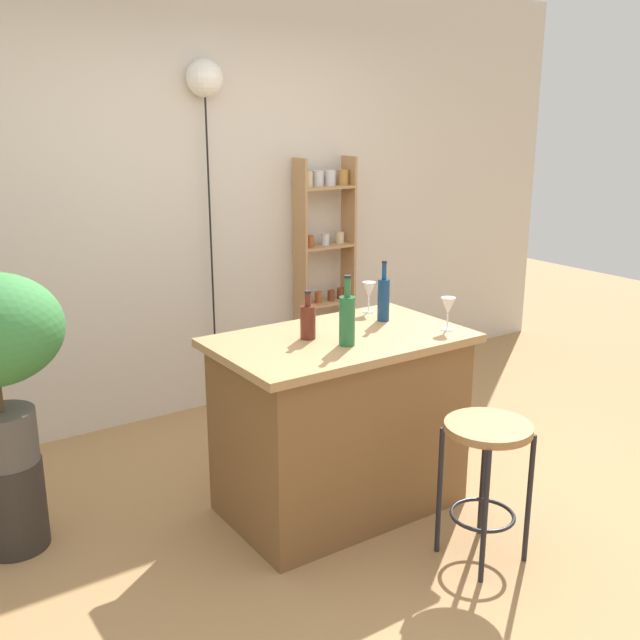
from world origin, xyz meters
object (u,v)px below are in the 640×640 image
Objects in this scene: bar_stool at (486,457)px; bottle_sauce_amber at (347,319)px; bottle_vinegar at (308,321)px; wine_glass_center at (448,307)px; spice_shelf at (325,270)px; plant_stool at (13,504)px; pendant_globe_light at (205,83)px; wine_glass_left at (369,291)px; bottle_wine_red at (384,298)px.

bottle_sauce_amber is (-0.32, 0.60, 0.54)m from bar_stool.
bar_stool is 1.02m from bottle_vinegar.
spice_shelf is at bearing 75.62° from wine_glass_center.
pendant_globe_light is at bearing 33.36° from plant_stool.
spice_shelf is 10.01× the size of wine_glass_center.
wine_glass_center is at bearing -76.42° from pendant_globe_light.
bar_stool is 2.79m from pendant_globe_light.
bottle_vinegar is at bearing -157.37° from wine_glass_left.
bottle_sauce_amber is 1.41× the size of bottle_vinegar.
bar_stool is at bearing -106.75° from spice_shelf.
wine_glass_center is (0.16, -0.31, -0.00)m from bottle_wine_red.
spice_shelf reaches higher than wine_glass_center.
bottle_sauce_amber is at bearing 118.44° from bar_stool.
bottle_vinegar is at bearing -174.76° from bottle_wine_red.
bottle_vinegar is 0.49m from bottle_wine_red.
spice_shelf is 1.76m from wine_glass_center.
spice_shelf reaches higher than bottle_wine_red.
pendant_globe_light is (-0.42, 1.75, 1.09)m from wine_glass_center.
plant_stool is 1.75m from bottle_sauce_amber.
pendant_globe_light is (0.23, 1.48, 1.12)m from bottle_vinegar.
plant_stool is 2.24m from wine_glass_center.
wine_glass_center is (0.11, -0.49, 0.00)m from wine_glass_left.
bar_stool is 2.15m from plant_stool.
bottle_wine_red reaches higher than bottle_vinegar.
bar_stool is 1.51× the size of plant_stool.
bar_stool is at bearing -95.27° from bottle_wine_red.
wine_glass_center is at bearing -104.38° from spice_shelf.
bottle_wine_red is 1.91× the size of wine_glass_center.
bar_stool is at bearing -85.20° from pendant_globe_light.
wine_glass_center is at bearing -76.97° from wine_glass_left.
spice_shelf is (0.67, 2.22, 0.36)m from bar_stool.
bottle_sauce_amber reaches higher than bar_stool.
wine_glass_center is (1.95, -0.74, 0.81)m from plant_stool.
pendant_globe_light is at bearing 100.50° from bottle_wine_red.
wine_glass_left reaches higher than bar_stool.
bottle_vinegar is 1.42× the size of wine_glass_center.
pendant_globe_light is at bearing 81.35° from bottle_vinegar.
spice_shelf is at bearing 58.61° from bottle_sauce_amber.
pendant_globe_light reaches higher than wine_glass_left.
spice_shelf is at bearing 53.01° from bottle_vinegar.
bottle_wine_red is 0.18m from wine_glass_left.
wine_glass_left is (0.53, 0.22, 0.03)m from bottle_vinegar.
bottle_sauce_amber is at bearing 172.02° from wine_glass_center.
bottle_vinegar is at bearing 157.86° from wine_glass_center.
wine_glass_left is at bearing -7.86° from plant_stool.
bottle_sauce_amber reaches higher than wine_glass_left.
bottle_vinegar reaches higher than wine_glass_left.
spice_shelf is 10.01× the size of wine_glass_left.
bottle_sauce_amber is (1.40, -0.66, 0.81)m from plant_stool.
pendant_globe_light is (-0.31, 1.26, 1.09)m from wine_glass_left.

